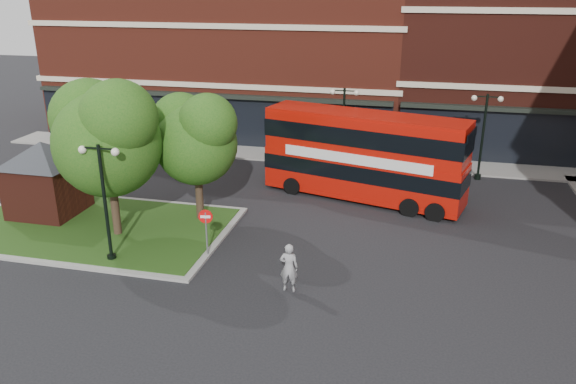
% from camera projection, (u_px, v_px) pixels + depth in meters
% --- Properties ---
extents(ground, '(120.00, 120.00, 0.00)m').
position_uv_depth(ground, '(237.00, 279.00, 21.81)').
color(ground, black).
rests_on(ground, ground).
extents(pavement_far, '(44.00, 3.00, 0.12)m').
position_uv_depth(pavement_far, '(316.00, 157.00, 36.83)').
color(pavement_far, slate).
rests_on(pavement_far, ground).
extents(terrace_far_left, '(26.00, 12.00, 14.00)m').
position_uv_depth(terrace_far_left, '(233.00, 35.00, 42.96)').
color(terrace_far_left, maroon).
rests_on(terrace_far_left, ground).
extents(terrace_far_right, '(18.00, 12.00, 16.00)m').
position_uv_depth(terrace_far_right, '(542.00, 27.00, 37.85)').
color(terrace_far_right, '#471911').
rests_on(terrace_far_right, ground).
extents(traffic_island, '(12.60, 7.60, 0.15)m').
position_uv_depth(traffic_island, '(95.00, 227.00, 26.25)').
color(traffic_island, gray).
rests_on(traffic_island, ground).
extents(kiosk, '(6.51, 6.51, 3.60)m').
position_uv_depth(kiosk, '(45.00, 170.00, 27.03)').
color(kiosk, '#471911').
rests_on(kiosk, traffic_island).
extents(tree_island_west, '(5.40, 4.71, 7.21)m').
position_uv_depth(tree_island_west, '(105.00, 133.00, 23.91)').
color(tree_island_west, '#2D2116').
rests_on(tree_island_west, ground).
extents(tree_island_east, '(4.46, 3.90, 6.29)m').
position_uv_depth(tree_island_east, '(195.00, 135.00, 25.71)').
color(tree_island_east, '#2D2116').
rests_on(tree_island_east, ground).
extents(lamp_island, '(1.72, 0.36, 5.00)m').
position_uv_depth(lamp_island, '(104.00, 197.00, 22.19)').
color(lamp_island, black).
rests_on(lamp_island, ground).
extents(lamp_far_left, '(1.72, 0.36, 5.00)m').
position_uv_depth(lamp_far_left, '(343.00, 124.00, 33.60)').
color(lamp_far_left, black).
rests_on(lamp_far_left, ground).
extents(lamp_far_right, '(1.72, 0.36, 5.00)m').
position_uv_depth(lamp_far_right, '(483.00, 132.00, 31.87)').
color(lamp_far_right, black).
rests_on(lamp_far_right, ground).
extents(bus, '(10.80, 5.03, 4.02)m').
position_uv_depth(bus, '(364.00, 150.00, 29.06)').
color(bus, '#AD1006').
rests_on(bus, ground).
extents(woman, '(0.71, 0.48, 1.91)m').
position_uv_depth(woman, '(289.00, 267.00, 20.68)').
color(woman, gray).
rests_on(woman, ground).
extents(car_silver, '(4.62, 2.17, 1.53)m').
position_uv_depth(car_silver, '(305.00, 148.00, 36.26)').
color(car_silver, silver).
rests_on(car_silver, ground).
extents(car_white, '(4.54, 1.59, 1.50)m').
position_uv_depth(car_white, '(372.00, 153.00, 35.34)').
color(car_white, silver).
rests_on(car_white, ground).
extents(no_entry_sign, '(0.59, 0.15, 2.13)m').
position_uv_depth(no_entry_sign, '(206.00, 224.00, 23.04)').
color(no_entry_sign, slate).
rests_on(no_entry_sign, ground).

